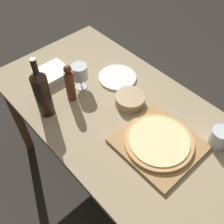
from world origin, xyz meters
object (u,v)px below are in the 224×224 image
Objects in this scene: wine_bottle at (42,93)px; wine_glass at (80,73)px; pepper_mill at (70,84)px; small_bowl at (130,100)px; pizza at (159,141)px.

wine_bottle reaches higher than wine_glass.
pepper_mill reaches higher than small_bowl.
wine_bottle is (-0.27, 0.52, 0.11)m from pizza.
wine_bottle reaches higher than pizza.
small_bowl reaches higher than pizza.
wine_glass is 0.30m from small_bowl.
small_bowl is (0.09, 0.28, -0.00)m from pizza.
wine_glass reaches higher than small_bowl.
wine_bottle is at bearing 145.82° from small_bowl.
wine_glass is at bearing 6.51° from wine_bottle.
pizza is 1.43× the size of pepper_mill.
pepper_mill is at bearing 103.02° from pizza.
pizza is 0.60m from wine_bottle.
pizza is at bearing -76.98° from pepper_mill.
small_bowl is at bearing -34.18° from wine_bottle.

